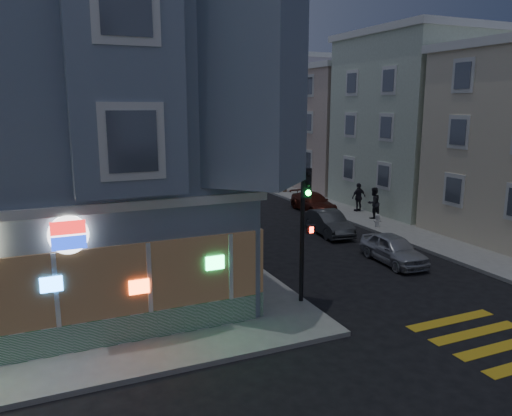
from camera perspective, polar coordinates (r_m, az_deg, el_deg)
ground at (r=12.41m, az=4.04°, el=-20.61°), size 120.00×120.00×0.00m
sidewalk_ne at (r=43.17m, az=17.07°, el=2.50°), size 24.00×42.00×0.15m
corner_building at (r=20.28m, az=-26.91°, el=8.18°), size 14.60×14.60×11.40m
row_house_b at (r=35.16m, az=20.68°, el=9.00°), size 12.00×8.60×10.50m
row_house_c at (r=42.12m, az=12.00°, el=8.80°), size 12.00×8.60×9.00m
row_house_d at (r=49.69m, az=5.92°, el=10.27°), size 12.00×8.60×10.50m
utility_pole at (r=37.36m, az=3.39°, el=8.91°), size 2.20×0.30×9.00m
street_tree_near at (r=42.92m, az=-0.05°, el=8.15°), size 3.00×3.00×5.30m
street_tree_far at (r=50.34m, az=-3.74°, el=8.66°), size 3.00×3.00×5.30m
pedestrian_a at (r=29.62m, az=13.28°, el=0.57°), size 1.00×0.85×1.81m
pedestrian_b at (r=31.41m, az=11.65°, el=1.22°), size 1.07×0.54×1.75m
parked_car_a at (r=22.06m, az=15.43°, el=-4.53°), size 1.71×3.69×1.22m
parked_car_b at (r=26.15m, az=8.29°, el=-1.68°), size 1.71×3.87×1.24m
parked_car_c at (r=31.57m, az=6.56°, el=0.63°), size 1.73×4.08×1.17m
parked_car_d at (r=41.91m, az=-2.52°, el=3.48°), size 2.49×4.58×1.22m
traffic_signal at (r=16.19m, az=5.60°, el=-0.48°), size 0.57×0.51×4.54m
fire_hydrant at (r=27.67m, az=13.71°, el=-1.34°), size 0.41×0.24×0.72m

